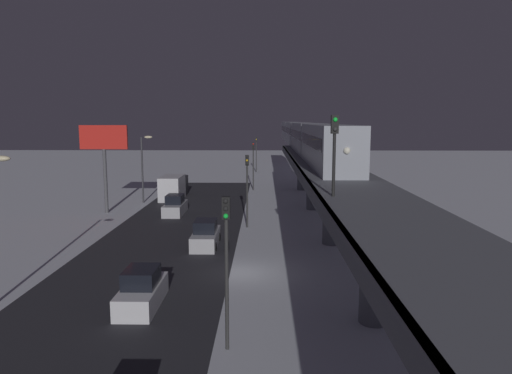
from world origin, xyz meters
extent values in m
plane|color=silver|center=(0.00, 0.00, 0.00)|extent=(240.00, 240.00, 0.00)
cube|color=#28282D|center=(6.09, 0.00, 0.00)|extent=(11.00, 85.19, 0.01)
cube|color=slate|center=(-6.67, 0.00, 5.24)|extent=(5.00, 85.19, 0.80)
cube|color=#38383D|center=(-4.29, 0.00, 5.24)|extent=(0.24, 83.48, 0.80)
cylinder|color=slate|center=(-6.67, -35.49, 2.42)|extent=(1.40, 1.40, 4.84)
cylinder|color=slate|center=(-6.67, -21.30, 2.42)|extent=(1.40, 1.40, 4.84)
cylinder|color=slate|center=(-6.67, -7.10, 2.42)|extent=(1.40, 1.40, 4.84)
cylinder|color=slate|center=(-6.67, 7.10, 2.42)|extent=(1.40, 1.40, 4.84)
cube|color=#999EA8|center=(-6.67, -10.33, 7.34)|extent=(2.90, 18.00, 3.40)
cube|color=black|center=(-6.67, -10.33, 7.75)|extent=(2.94, 16.20, 0.90)
cube|color=#999EA8|center=(-6.67, -28.93, 7.34)|extent=(2.90, 18.00, 3.40)
cube|color=black|center=(-6.67, -28.93, 7.75)|extent=(2.94, 16.20, 0.90)
cube|color=#999EA8|center=(-6.67, -47.53, 7.34)|extent=(2.90, 18.00, 3.40)
cube|color=black|center=(-6.67, -47.53, 7.75)|extent=(2.94, 16.20, 0.90)
cube|color=#999EA8|center=(-6.67, -66.13, 7.34)|extent=(2.90, 18.00, 3.40)
cube|color=black|center=(-6.67, -66.13, 7.75)|extent=(2.94, 16.20, 0.90)
sphere|color=white|center=(-6.67, -1.28, 7.51)|extent=(0.44, 0.44, 0.44)
cylinder|color=black|center=(-4.95, 5.02, 7.24)|extent=(0.16, 0.16, 3.20)
cube|color=black|center=(-4.95, 5.02, 9.19)|extent=(0.36, 0.28, 0.90)
sphere|color=#19F23F|center=(-4.95, 5.18, 9.42)|extent=(0.22, 0.22, 0.22)
sphere|color=#333333|center=(-4.95, 5.18, 8.96)|extent=(0.22, 0.22, 0.22)
cube|color=#B2B2B7|center=(2.89, -6.32, 0.55)|extent=(1.80, 4.65, 1.10)
cube|color=black|center=(2.89, -6.32, 1.54)|extent=(1.58, 2.23, 0.87)
cylinder|color=black|center=(3.74, -7.76, 0.32)|extent=(0.20, 0.64, 0.64)
cylinder|color=black|center=(2.03, -7.76, 0.32)|extent=(0.20, 0.64, 0.64)
cylinder|color=black|center=(3.74, -4.88, 0.32)|extent=(0.20, 0.64, 0.64)
cylinder|color=black|center=(2.03, -4.88, 0.32)|extent=(0.20, 0.64, 0.64)
cube|color=silver|center=(4.69, 5.37, 0.55)|extent=(1.80, 4.43, 1.10)
cube|color=black|center=(4.69, 5.37, 1.54)|extent=(1.58, 2.12, 0.87)
cube|color=#B2B2B7|center=(7.49, -18.47, 0.55)|extent=(1.80, 4.78, 1.10)
cube|color=black|center=(7.49, -18.47, 1.54)|extent=(1.58, 2.29, 0.87)
cube|color=black|center=(9.49, -31.10, 1.20)|extent=(2.30, 2.20, 2.40)
cube|color=silver|center=(9.49, -27.30, 1.40)|extent=(2.40, 5.00, 2.80)
cylinder|color=#2D2D2D|center=(-0.01, 9.86, 2.75)|extent=(0.16, 0.16, 5.50)
cube|color=black|center=(-0.01, 9.86, 5.95)|extent=(0.32, 0.32, 0.90)
sphere|color=black|center=(-0.01, 10.04, 6.25)|extent=(0.20, 0.20, 0.20)
sphere|color=black|center=(-0.01, 10.04, 5.95)|extent=(0.20, 0.20, 0.20)
sphere|color=#19E53F|center=(-0.01, 10.04, 5.65)|extent=(0.20, 0.20, 0.20)
cylinder|color=#2D2D2D|center=(-0.01, -12.58, 2.75)|extent=(0.16, 0.16, 5.50)
cube|color=black|center=(-0.01, -12.58, 5.95)|extent=(0.32, 0.32, 0.90)
sphere|color=black|center=(-0.01, -12.40, 6.25)|extent=(0.20, 0.20, 0.20)
sphere|color=yellow|center=(-0.01, -12.40, 5.95)|extent=(0.20, 0.20, 0.20)
sphere|color=black|center=(-0.01, -12.40, 5.65)|extent=(0.20, 0.20, 0.20)
cylinder|color=#2D2D2D|center=(-0.01, -35.02, 2.75)|extent=(0.16, 0.16, 5.50)
cube|color=black|center=(-0.01, -35.02, 5.95)|extent=(0.32, 0.32, 0.90)
sphere|color=red|center=(-0.01, -34.84, 6.25)|extent=(0.20, 0.20, 0.20)
sphere|color=black|center=(-0.01, -34.84, 5.95)|extent=(0.20, 0.20, 0.20)
sphere|color=black|center=(-0.01, -34.84, 5.65)|extent=(0.20, 0.20, 0.20)
cylinder|color=#2D2D2D|center=(-0.01, -57.45, 2.75)|extent=(0.16, 0.16, 5.50)
cube|color=black|center=(-0.01, -57.45, 5.95)|extent=(0.32, 0.32, 0.90)
sphere|color=black|center=(-0.01, -57.27, 6.25)|extent=(0.20, 0.20, 0.20)
sphere|color=yellow|center=(-0.01, -57.27, 5.95)|extent=(0.20, 0.20, 0.20)
sphere|color=black|center=(-0.01, -57.27, 5.65)|extent=(0.20, 0.20, 0.20)
cylinder|color=#4C4C51|center=(14.61, -19.01, 3.25)|extent=(0.36, 0.36, 6.50)
cube|color=red|center=(14.61, -19.01, 7.70)|extent=(4.80, 0.30, 2.40)
ellipsoid|color=#F4E5B2|center=(11.59, 5.00, 7.50)|extent=(0.90, 0.44, 0.30)
cylinder|color=#38383D|center=(12.39, -25.00, 3.75)|extent=(0.20, 0.20, 7.50)
ellipsoid|color=#F4E5B2|center=(11.59, -25.00, 7.50)|extent=(0.90, 0.44, 0.30)
camera|label=1|loc=(-1.54, 28.29, 9.39)|focal=33.22mm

